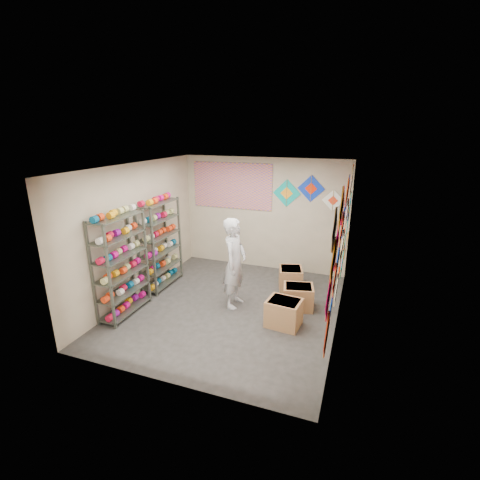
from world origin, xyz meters
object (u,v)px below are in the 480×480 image
at_px(carton_a, 284,313).
at_px(carton_b, 298,297).
at_px(shopkeeper, 235,263).
at_px(shelf_rack_front, 121,266).
at_px(shelf_rack_back, 160,244).
at_px(carton_c, 290,278).

height_order(carton_a, carton_b, carton_a).
xyz_separation_m(shopkeeper, carton_b, (1.19, 0.29, -0.65)).
height_order(shelf_rack_front, shelf_rack_back, same).
distance_m(shelf_rack_back, shopkeeper, 1.86).
relative_size(shelf_rack_back, shopkeeper, 1.08).
height_order(shopkeeper, carton_b, shopkeeper).
relative_size(shopkeeper, carton_c, 3.32).
relative_size(carton_a, carton_b, 1.03).
xyz_separation_m(shelf_rack_front, carton_c, (2.70, 2.10, -0.72)).
relative_size(carton_a, carton_c, 1.09).
xyz_separation_m(carton_a, carton_c, (-0.20, 1.52, -0.01)).
relative_size(shopkeeper, carton_b, 3.13).
bearing_deg(carton_b, shelf_rack_back, 166.80).
distance_m(shelf_rack_front, shelf_rack_back, 1.30).
bearing_deg(carton_b, shopkeeper, -179.01).
relative_size(shelf_rack_back, carton_b, 3.38).
height_order(shelf_rack_back, carton_c, shelf_rack_back).
bearing_deg(carton_a, shelf_rack_back, 172.33).
bearing_deg(carton_c, carton_b, -83.78).
bearing_deg(shelf_rack_back, carton_b, -0.34).
height_order(shelf_rack_back, carton_a, shelf_rack_back).
relative_size(shelf_rack_front, carton_c, 3.57).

